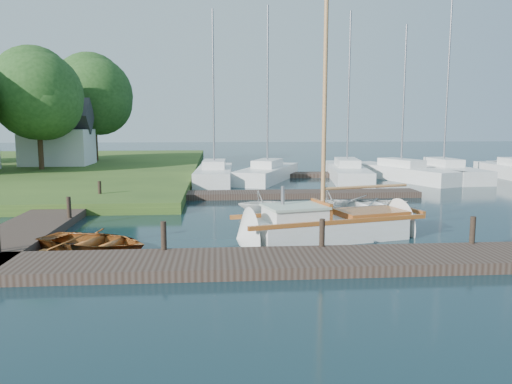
{
  "coord_description": "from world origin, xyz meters",
  "views": [
    {
      "loc": [
        -1.52,
        -18.81,
        3.84
      ],
      "look_at": [
        0.0,
        0.0,
        1.2
      ],
      "focal_mm": 35.0,
      "sensor_mm": 36.0,
      "label": 1
    }
  ],
  "objects": [
    {
      "name": "mooring_post_5",
      "position": [
        -7.0,
        5.0,
        0.7
      ],
      "size": [
        0.16,
        0.16,
        0.8
      ],
      "primitive_type": "cylinder",
      "color": "black",
      "rests_on": "left_dock"
    },
    {
      "name": "marina_boat_0",
      "position": [
        -1.62,
        13.74,
        0.57
      ],
      "size": [
        2.56,
        8.25,
        10.89
      ],
      "rotation": [
        0.0,
        0.0,
        1.53
      ],
      "color": "silver",
      "rests_on": "ground"
    },
    {
      "name": "left_dock",
      "position": [
        -8.0,
        2.0,
        0.15
      ],
      "size": [
        2.2,
        18.0,
        0.3
      ],
      "primitive_type": "cube",
      "color": "#31231C",
      "rests_on": "ground"
    },
    {
      "name": "marina_boat_5",
      "position": [
        14.07,
        14.16,
        0.57
      ],
      "size": [
        2.68,
        9.0,
        12.01
      ],
      "rotation": [
        0.0,
        0.0,
        1.62
      ],
      "color": "silver",
      "rests_on": "ground"
    },
    {
      "name": "tree_7",
      "position": [
        -12.0,
        26.05,
        6.2
      ],
      "size": [
        6.83,
        6.83,
        9.38
      ],
      "color": "#332114",
      "rests_on": "shore"
    },
    {
      "name": "pontoon",
      "position": [
        10.0,
        16.0,
        0.15
      ],
      "size": [
        30.0,
        1.6,
        0.3
      ],
      "primitive_type": "cube",
      "color": "#31231C",
      "rests_on": "ground"
    },
    {
      "name": "near_dock",
      "position": [
        0.0,
        -6.0,
        0.15
      ],
      "size": [
        18.0,
        2.2,
        0.3
      ],
      "primitive_type": "cube",
      "color": "#31231C",
      "rests_on": "ground"
    },
    {
      "name": "sailboat",
      "position": [
        2.33,
        -2.77,
        0.34
      ],
      "size": [
        7.41,
        3.67,
        9.83
      ],
      "rotation": [
        0.0,
        0.0,
        0.25
      ],
      "color": "silver",
      "rests_on": "ground"
    },
    {
      "name": "dinghy",
      "position": [
        -5.23,
        -3.78,
        0.37
      ],
      "size": [
        4.25,
        3.75,
        0.73
      ],
      "primitive_type": "imported",
      "rotation": [
        0.0,
        0.0,
        1.15
      ],
      "color": "#8B3D15",
      "rests_on": "ground"
    },
    {
      "name": "far_dock",
      "position": [
        2.0,
        6.5,
        0.15
      ],
      "size": [
        14.0,
        1.6,
        0.3
      ],
      "primitive_type": "cube",
      "color": "#31231C",
      "rests_on": "ground"
    },
    {
      "name": "marina_boat_1",
      "position": [
        1.89,
        13.98,
        0.57
      ],
      "size": [
        5.18,
        8.46,
        11.24
      ],
      "rotation": [
        0.0,
        0.0,
        1.18
      ],
      "color": "silver",
      "rests_on": "ground"
    },
    {
      "name": "marina_boat_3",
      "position": [
        7.38,
        14.38,
        0.56
      ],
      "size": [
        3.6,
        10.24,
        11.07
      ],
      "rotation": [
        0.0,
        0.0,
        1.43
      ],
      "color": "silver",
      "rests_on": "ground"
    },
    {
      "name": "house_c",
      "position": [
        -14.0,
        22.0,
        2.58
      ],
      "size": [
        5.25,
        4.0,
        5.28
      ],
      "color": "white",
      "rests_on": "shore"
    },
    {
      "name": "mooring_post_3",
      "position": [
        6.0,
        -5.0,
        0.7
      ],
      "size": [
        0.16,
        0.16,
        0.8
      ],
      "primitive_type": "cylinder",
      "color": "black",
      "rests_on": "near_dock"
    },
    {
      "name": "tree_3",
      "position": [
        -14.0,
        18.05,
        5.81
      ],
      "size": [
        6.41,
        6.38,
        8.74
      ],
      "color": "#332114",
      "rests_on": "shore"
    },
    {
      "name": "marina_boat_4",
      "position": [
        10.94,
        13.79,
        0.56
      ],
      "size": [
        5.37,
        9.46,
        10.15
      ],
      "rotation": [
        0.0,
        0.0,
        1.94
      ],
      "color": "silver",
      "rests_on": "ground"
    },
    {
      "name": "tender_b",
      "position": [
        0.39,
        2.23,
        0.52
      ],
      "size": [
        2.23,
        2.01,
        1.04
      ],
      "primitive_type": "imported",
      "rotation": [
        0.0,
        0.0,
        1.74
      ],
      "color": "silver",
      "rests_on": "ground"
    },
    {
      "name": "tender_d",
      "position": [
        3.45,
        2.42,
        0.52
      ],
      "size": [
        2.18,
        1.96,
        1.03
      ],
      "primitive_type": "imported",
      "rotation": [
        0.0,
        0.0,
        1.71
      ],
      "color": "silver",
      "rests_on": "ground"
    },
    {
      "name": "ground",
      "position": [
        0.0,
        0.0,
        0.0
      ],
      "size": [
        160.0,
        160.0,
        0.0
      ],
      "primitive_type": "plane",
      "color": "black",
      "rests_on": "ground"
    },
    {
      "name": "mooring_post_4",
      "position": [
        -7.0,
        0.0,
        0.7
      ],
      "size": [
        0.16,
        0.16,
        0.8
      ],
      "primitive_type": "cylinder",
      "color": "black",
      "rests_on": "left_dock"
    },
    {
      "name": "mooring_post_1",
      "position": [
        -3.0,
        -5.0,
        0.7
      ],
      "size": [
        0.16,
        0.16,
        0.8
      ],
      "primitive_type": "cylinder",
      "color": "black",
      "rests_on": "near_dock"
    },
    {
      "name": "tender_c",
      "position": [
        5.13,
        2.04,
        0.38
      ],
      "size": [
        4.16,
        3.32,
        0.77
      ],
      "primitive_type": "imported",
      "rotation": [
        0.0,
        0.0,
        1.77
      ],
      "color": "silver",
      "rests_on": "ground"
    },
    {
      "name": "mooring_post_2",
      "position": [
        1.5,
        -5.0,
        0.7
      ],
      "size": [
        0.16,
        0.16,
        0.8
      ],
      "primitive_type": "cylinder",
      "color": "black",
      "rests_on": "near_dock"
    }
  ]
}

